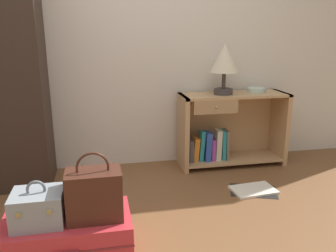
# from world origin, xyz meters

# --- Properties ---
(back_wall) EXTENTS (6.40, 0.10, 2.60)m
(back_wall) POSITION_xyz_m (0.00, 1.50, 1.30)
(back_wall) COLOR silver
(back_wall) RESTS_ON ground_plane
(bookshelf) EXTENTS (1.00, 0.35, 0.68)m
(bookshelf) POSITION_xyz_m (0.92, 1.27, 0.34)
(bookshelf) COLOR tan
(bookshelf) RESTS_ON ground_plane
(table_lamp) EXTENTS (0.26, 0.26, 0.45)m
(table_lamp) POSITION_xyz_m (0.86, 1.25, 0.98)
(table_lamp) COLOR #3D3838
(table_lamp) RESTS_ON bookshelf
(bowl) EXTENTS (0.17, 0.17, 0.04)m
(bowl) POSITION_xyz_m (1.20, 1.29, 0.70)
(bowl) COLOR silver
(bowl) RESTS_ON bookshelf
(suitcase_large) EXTENTS (0.74, 0.43, 0.20)m
(suitcase_large) POSITION_xyz_m (-0.47, 0.16, 0.10)
(suitcase_large) COLOR #D1333D
(suitcase_large) RESTS_ON ground_plane
(train_case) EXTENTS (0.28, 0.25, 0.26)m
(train_case) POSITION_xyz_m (-0.62, 0.13, 0.30)
(train_case) COLOR #8E99A3
(train_case) RESTS_ON suitcase_large
(handbag) EXTENTS (0.31, 0.20, 0.40)m
(handbag) POSITION_xyz_m (-0.31, 0.13, 0.35)
(handbag) COLOR #472319
(handbag) RESTS_ON suitcase_large
(open_book_on_floor) EXTENTS (0.42, 0.35, 0.02)m
(open_book_on_floor) POSITION_xyz_m (0.93, 0.65, 0.01)
(open_book_on_floor) COLOR white
(open_book_on_floor) RESTS_ON ground_plane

